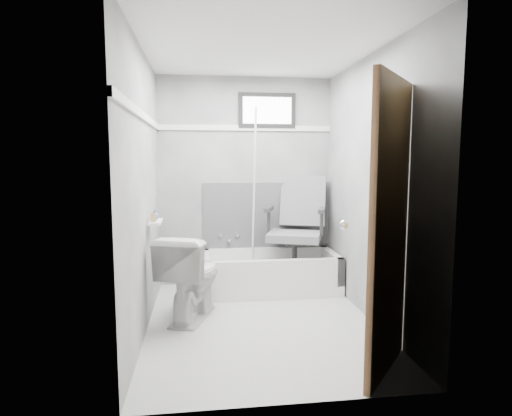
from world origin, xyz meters
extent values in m
plane|color=silver|center=(0.00, 0.00, 0.00)|extent=(2.60, 2.60, 0.00)
plane|color=silver|center=(0.00, 0.00, 2.40)|extent=(2.60, 2.60, 0.00)
cube|color=slate|center=(0.00, 1.30, 1.20)|extent=(2.00, 0.02, 2.40)
cube|color=slate|center=(0.00, -1.30, 1.20)|extent=(2.00, 0.02, 2.40)
cube|color=slate|center=(-1.00, 0.00, 1.20)|extent=(0.02, 2.60, 2.40)
cube|color=slate|center=(1.00, 0.00, 1.20)|extent=(0.02, 2.60, 2.40)
imported|color=silver|center=(-0.62, 0.21, 0.39)|extent=(0.68, 0.90, 0.78)
cube|color=#4C4C4F|center=(0.25, 1.29, 0.80)|extent=(1.50, 0.02, 0.78)
cube|color=white|center=(0.00, 1.29, 1.82)|extent=(2.00, 0.02, 0.06)
cube|color=white|center=(-0.99, 0.00, 1.82)|extent=(0.02, 2.60, 0.06)
cylinder|color=white|center=(0.07, 1.06, 1.05)|extent=(0.02, 0.38, 1.92)
cube|color=white|center=(-0.93, 0.24, 0.90)|extent=(0.10, 0.32, 0.02)
imported|color=tan|center=(-0.94, 0.16, 0.97)|extent=(0.05, 0.05, 0.10)
imported|color=#455F7E|center=(-0.94, 0.30, 0.96)|extent=(0.10, 0.10, 0.09)
camera|label=1|loc=(-0.52, -3.67, 1.47)|focal=30.00mm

